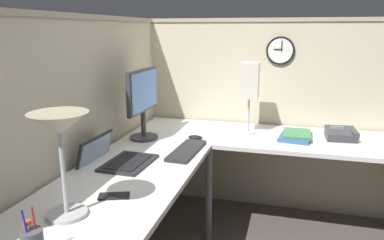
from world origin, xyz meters
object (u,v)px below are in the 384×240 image
at_px(keyboard, 187,150).
at_px(book_stack, 296,136).
at_px(monitor, 143,98).
at_px(cell_phone, 114,196).
at_px(laptop, 114,158).
at_px(office_phone, 342,134).
at_px(desk_lamp_paper, 250,82).
at_px(computer_mouse, 195,138).
at_px(desk_lamp_dome, 60,133).
at_px(wall_clock, 280,51).

bearing_deg(keyboard, book_stack, -50.69).
xyz_separation_m(monitor, cell_phone, (-0.92, -0.23, -0.29)).
bearing_deg(laptop, office_phone, -57.93).
height_order(monitor, desk_lamp_paper, desk_lamp_paper).
height_order(laptop, desk_lamp_paper, desk_lamp_paper).
height_order(book_stack, desk_lamp_paper, desk_lamp_paper).
bearing_deg(cell_phone, monitor, -6.97).
bearing_deg(computer_mouse, monitor, 100.30).
bearing_deg(computer_mouse, desk_lamp_dome, 168.39).
bearing_deg(computer_mouse, keyboard, -176.79).
height_order(keyboard, office_phone, office_phone).
bearing_deg(desk_lamp_paper, monitor, 116.46).
bearing_deg(monitor, desk_lamp_paper, -63.54).
relative_size(computer_mouse, cell_phone, 0.72).
bearing_deg(monitor, office_phone, -75.73).
xyz_separation_m(keyboard, desk_lamp_paper, (0.56, -0.32, 0.37)).
xyz_separation_m(cell_phone, office_phone, (1.27, -1.14, 0.03)).
relative_size(keyboard, computer_mouse, 4.13).
distance_m(laptop, desk_lamp_paper, 1.15).
distance_m(keyboard, cell_phone, 0.73).
bearing_deg(computer_mouse, desk_lamp_paper, -50.07).
height_order(laptop, computer_mouse, laptop).
height_order(laptop, desk_lamp_dome, desk_lamp_dome).
bearing_deg(wall_clock, book_stack, -157.03).
distance_m(desk_lamp_paper, wall_clock, 0.42).
xyz_separation_m(monitor, laptop, (-0.50, -0.01, -0.27)).
height_order(book_stack, wall_clock, wall_clock).
relative_size(monitor, office_phone, 2.29).
relative_size(computer_mouse, office_phone, 0.48).
bearing_deg(cell_phone, keyboard, -32.83).
relative_size(monitor, cell_phone, 3.47).
xyz_separation_m(laptop, wall_clock, (1.15, -0.88, 0.57)).
distance_m(monitor, office_phone, 1.43).
xyz_separation_m(keyboard, cell_phone, (-0.71, 0.15, -0.01)).
distance_m(cell_phone, office_phone, 1.70).
relative_size(office_phone, wall_clock, 0.99).
xyz_separation_m(desk_lamp_dome, office_phone, (1.48, -1.25, -0.33)).
distance_m(computer_mouse, wall_clock, 0.99).
bearing_deg(keyboard, monitor, 64.06).
xyz_separation_m(monitor, desk_lamp_paper, (0.35, -0.70, 0.09)).
bearing_deg(book_stack, keyboard, 126.45).
relative_size(monitor, laptop, 1.27).
height_order(keyboard, book_stack, book_stack).
relative_size(computer_mouse, book_stack, 0.34).
distance_m(laptop, wall_clock, 1.56).
xyz_separation_m(desk_lamp_dome, book_stack, (1.42, -0.94, -0.34)).
relative_size(cell_phone, wall_clock, 0.65).
height_order(desk_lamp_dome, office_phone, desk_lamp_dome).
xyz_separation_m(desk_lamp_dome, cell_phone, (0.21, -0.11, -0.36)).
height_order(computer_mouse, book_stack, book_stack).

